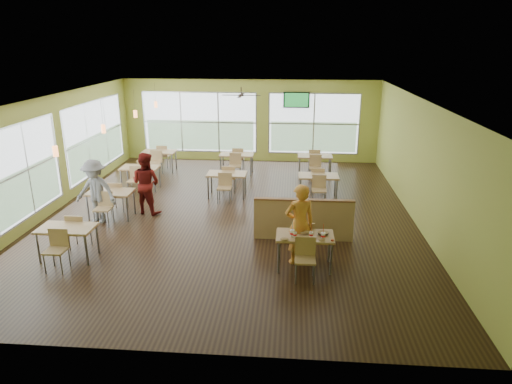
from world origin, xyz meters
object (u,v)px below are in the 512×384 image
main_table (305,240)px  half_wall_divider (303,219)px  man_plaid (299,224)px  food_basket (323,233)px

main_table → half_wall_divider: bearing=90.0°
main_table → man_plaid: man_plaid is taller
man_plaid → food_basket: bearing=144.0°
food_basket → half_wall_divider: bearing=105.2°
half_wall_divider → main_table: bearing=-90.0°
man_plaid → food_basket: size_ratio=7.71×
main_table → half_wall_divider: (0.00, 1.45, -0.11)m
main_table → food_basket: size_ratio=6.52×
man_plaid → food_basket: 0.53m
half_wall_divider → food_basket: half_wall_divider is taller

